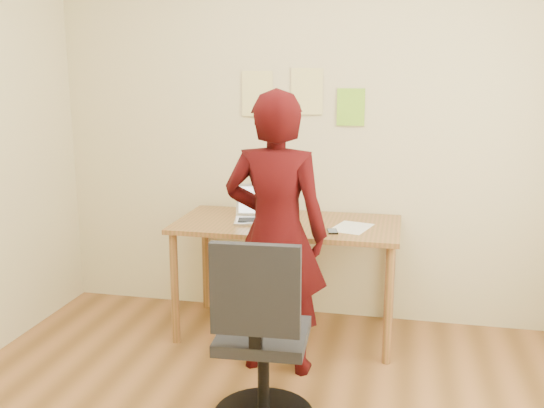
% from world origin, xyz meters
% --- Properties ---
extents(room, '(3.58, 3.58, 2.78)m').
position_xyz_m(room, '(0.00, 0.00, 1.35)').
color(room, brown).
rests_on(room, ground).
extents(desk, '(1.40, 0.70, 0.74)m').
position_xyz_m(desk, '(-0.08, 1.38, 0.65)').
color(desk, '#905C31').
rests_on(desk, ground).
extents(laptop, '(0.35, 0.32, 0.22)m').
position_xyz_m(laptop, '(-0.27, 1.40, 0.79)').
color(laptop, '#B1B1B8').
rests_on(laptop, desk).
extents(paper_sheet, '(0.27, 0.33, 0.00)m').
position_xyz_m(paper_sheet, '(0.33, 1.33, 0.74)').
color(paper_sheet, white).
rests_on(paper_sheet, desk).
extents(phone, '(0.08, 0.12, 0.01)m').
position_xyz_m(phone, '(0.22, 1.20, 0.74)').
color(phone, black).
rests_on(phone, desk).
extents(wall_note_left, '(0.21, 0.00, 0.30)m').
position_xyz_m(wall_note_left, '(-0.36, 1.74, 1.52)').
color(wall_note_left, '#ECDF8D').
rests_on(wall_note_left, room).
extents(wall_note_mid, '(0.21, 0.00, 0.30)m').
position_xyz_m(wall_note_mid, '(-0.02, 1.74, 1.54)').
color(wall_note_mid, '#ECDF8D').
rests_on(wall_note_mid, room).
extents(wall_note_right, '(0.18, 0.00, 0.24)m').
position_xyz_m(wall_note_right, '(0.27, 1.74, 1.44)').
color(wall_note_right, '#87D12F').
rests_on(wall_note_right, room).
extents(office_chair, '(0.49, 0.49, 0.95)m').
position_xyz_m(office_chair, '(0.01, 0.30, 0.41)').
color(office_chair, black).
rests_on(office_chair, ground).
extents(person, '(0.59, 0.39, 1.59)m').
position_xyz_m(person, '(-0.05, 0.90, 0.79)').
color(person, '#340708').
rests_on(person, ground).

